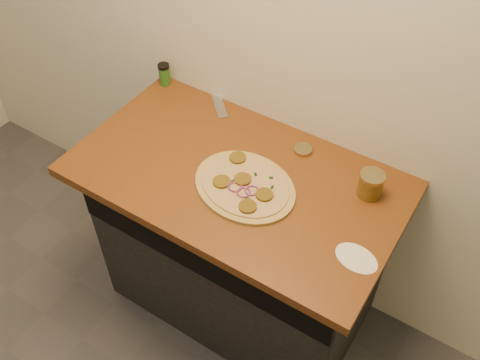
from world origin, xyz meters
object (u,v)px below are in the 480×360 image
Objects in this scene: chefs_knife at (214,91)px; salsa_jar at (371,184)px; spice_shaker at (164,74)px; pizza at (245,186)px.

salsa_jar is (0.78, -0.19, 0.04)m from chefs_knife.
salsa_jar is 0.97× the size of spice_shaker.
spice_shaker is (-0.21, -0.07, 0.04)m from chefs_knife.
salsa_jar reaches higher than pizza.
salsa_jar reaches higher than chefs_knife.
salsa_jar is at bearing -7.15° from spice_shaker.
chefs_knife is at bearing 17.98° from spice_shaker.
pizza is 4.63× the size of spice_shaker.
pizza is at bearing -151.41° from salsa_jar.
pizza is 0.43m from salsa_jar.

